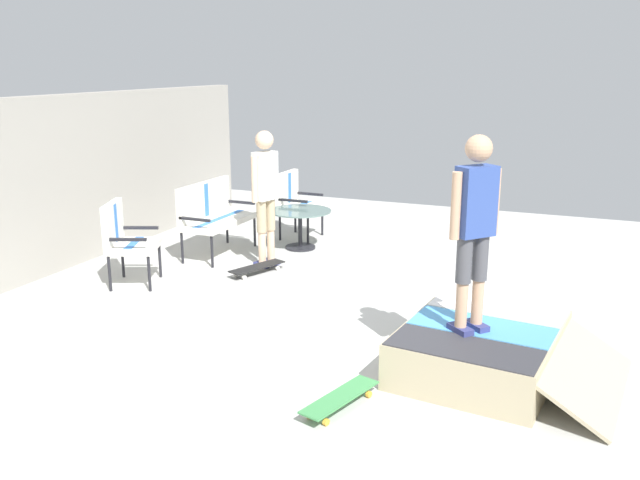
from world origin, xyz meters
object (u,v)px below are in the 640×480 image
patio_bench (212,211)px  skateboard_by_bench (257,267)px  patio_table (300,221)px  person_skater (475,220)px  skate_ramp (484,349)px  patio_chair_near_house (295,198)px  person_watching (265,187)px  patio_chair_by_wall (124,236)px  skateboard_spare (340,398)px

patio_bench → skateboard_by_bench: patio_bench is taller
patio_table → skateboard_by_bench: bearing=179.4°
person_skater → patio_bench: bearing=58.3°
skate_ramp → patio_chair_near_house: (3.66, 3.49, 0.40)m
skate_ramp → person_skater: 1.19m
patio_chair_near_house → skateboard_by_bench: 2.01m
patio_bench → person_skater: person_skater is taller
skate_ramp → person_skater: bearing=139.3°
person_skater → patio_chair_near_house: bearing=41.5°
skate_ramp → person_watching: 3.95m
skate_ramp → patio_chair_by_wall: patio_chair_by_wall is taller
patio_chair_near_house → patio_table: (-0.57, -0.35, -0.21)m
patio_chair_by_wall → skateboard_by_bench: patio_chair_by_wall is taller
person_watching → skateboard_by_bench: person_watching is taller
patio_chair_near_house → person_watching: 1.61m
patio_chair_by_wall → person_skater: person_skater is taller
person_watching → person_skater: (-2.28, -3.09, 0.33)m
skateboard_by_bench → skateboard_spare: 3.61m
patio_table → patio_bench: bearing=125.4°
patio_chair_by_wall → person_skater: 4.47m
person_skater → person_watching: bearing=53.5°
patio_bench → skateboard_spare: (-3.45, -3.24, -0.53)m
patio_bench → patio_chair_by_wall: 1.60m
person_skater → skateboard_by_bench: 3.80m
patio_table → person_skater: person_skater is taller
patio_chair_near_house → patio_chair_by_wall: 3.04m
person_skater → skateboard_by_bench: bearing=58.0°
patio_table → person_watching: bearing=175.6°
person_watching → skateboard_by_bench: size_ratio=2.20×
patio_bench → patio_chair_by_wall: (-1.58, 0.27, -0.00)m
patio_bench → skateboard_by_bench: 1.29m
patio_chair_near_house → skateboard_spare: patio_chair_near_house is taller
person_skater → patio_chair_by_wall: bearing=78.0°
skateboard_spare → patio_bench: bearing=43.2°
patio_table → skateboard_spare: patio_table is taller
patio_table → skateboard_spare: 4.74m
patio_chair_by_wall → patio_table: size_ratio=1.13×
patio_bench → patio_chair_near_house: bearing=-27.4°
skate_ramp → person_watching: bearing=56.3°
skate_ramp → skateboard_spare: 1.44m
patio_chair_by_wall → person_skater: (-0.91, -4.31, 0.77)m
patio_chair_near_house → patio_chair_by_wall: size_ratio=1.00×
patio_chair_near_house → patio_chair_by_wall: (-2.89, 0.95, 0.00)m
person_watching → skateboard_by_bench: (-0.39, -0.06, -0.98)m
patio_table → person_skater: size_ratio=0.54×
skateboard_by_bench → skateboard_spare: same height
person_skater → skate_ramp: bearing=-40.7°
patio_bench → skateboard_spare: bearing=-136.8°
skate_ramp → patio_table: patio_table is taller
patio_chair_near_house → skateboard_spare: size_ratio=1.24×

